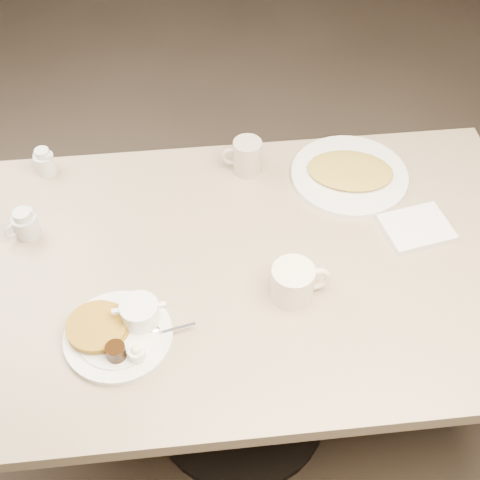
{
  "coord_description": "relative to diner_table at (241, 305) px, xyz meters",
  "views": [
    {
      "loc": [
        -0.11,
        -1.03,
        2.02
      ],
      "look_at": [
        0.0,
        0.02,
        0.82
      ],
      "focal_mm": 49.8,
      "sensor_mm": 36.0,
      "label": 1
    }
  ],
  "objects": [
    {
      "name": "main_plate",
      "position": [
        -0.29,
        -0.17,
        0.19
      ],
      "size": [
        0.3,
        0.26,
        0.07
      ],
      "color": "white",
      "rests_on": "diner_table"
    },
    {
      "name": "coffee_mug_near",
      "position": [
        0.11,
        -0.1,
        0.22
      ],
      "size": [
        0.15,
        0.11,
        0.09
      ],
      "color": "white",
      "rests_on": "diner_table"
    },
    {
      "name": "creamer_right",
      "position": [
        -0.5,
        0.39,
        0.21
      ],
      "size": [
        0.07,
        0.07,
        0.08
      ],
      "color": "silver",
      "rests_on": "diner_table"
    },
    {
      "name": "napkin",
      "position": [
        0.46,
        0.07,
        0.18
      ],
      "size": [
        0.19,
        0.16,
        0.02
      ],
      "color": "white",
      "rests_on": "diner_table"
    },
    {
      "name": "hash_plate",
      "position": [
        0.33,
        0.28,
        0.18
      ],
      "size": [
        0.39,
        0.39,
        0.04
      ],
      "color": "white",
      "rests_on": "diner_table"
    },
    {
      "name": "room",
      "position": [
        0.0,
        0.0,
        0.82
      ],
      "size": [
        7.04,
        8.04,
        2.84
      ],
      "color": "#4C3F33",
      "rests_on": "ground"
    },
    {
      "name": "coffee_mug_far",
      "position": [
        0.05,
        0.34,
        0.22
      ],
      "size": [
        0.12,
        0.09,
        0.1
      ],
      "color": "#B8AA9B",
      "rests_on": "diner_table"
    },
    {
      "name": "diner_table",
      "position": [
        0.0,
        0.0,
        0.0
      ],
      "size": [
        1.5,
        0.9,
        0.75
      ],
      "color": "tan",
      "rests_on": "ground"
    },
    {
      "name": "creamer_left",
      "position": [
        -0.53,
        0.16,
        0.21
      ],
      "size": [
        0.09,
        0.08,
        0.08
      ],
      "color": "beige",
      "rests_on": "diner_table"
    }
  ]
}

